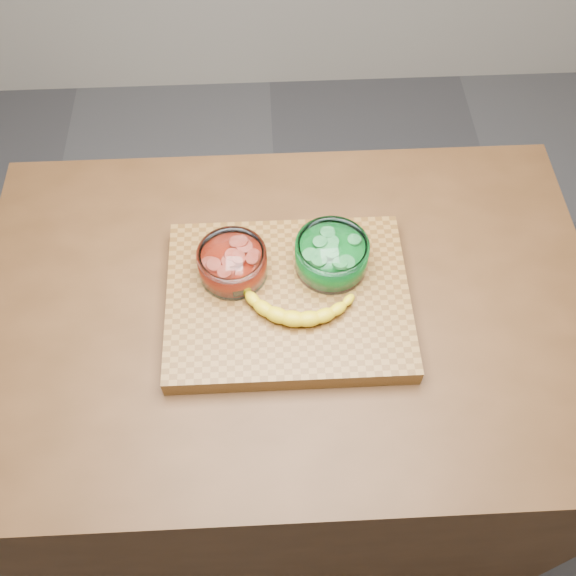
{
  "coord_description": "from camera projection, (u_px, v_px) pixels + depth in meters",
  "views": [
    {
      "loc": [
        -0.03,
        -0.64,
        1.94
      ],
      "look_at": [
        0.0,
        0.0,
        0.96
      ],
      "focal_mm": 40.0,
      "sensor_mm": 36.0,
      "label": 1
    }
  ],
  "objects": [
    {
      "name": "bowl_green",
      "position": [
        331.0,
        255.0,
        1.19
      ],
      "size": [
        0.14,
        0.14,
        0.06
      ],
      "color": "white",
      "rests_on": "cutting_board"
    },
    {
      "name": "ground",
      "position": [
        288.0,
        458.0,
        1.97
      ],
      "size": [
        3.5,
        3.5,
        0.0
      ],
      "primitive_type": "plane",
      "color": "#4F4F53",
      "rests_on": "ground"
    },
    {
      "name": "counter",
      "position": [
        288.0,
        400.0,
        1.6
      ],
      "size": [
        1.2,
        0.8,
        0.9
      ],
      "primitive_type": "cube",
      "color": "#492C16",
      "rests_on": "ground"
    },
    {
      "name": "banana",
      "position": [
        297.0,
        302.0,
        1.16
      ],
      "size": [
        0.24,
        0.13,
        0.03
      ],
      "primitive_type": null,
      "color": "gold",
      "rests_on": "cutting_board"
    },
    {
      "name": "cutting_board",
      "position": [
        288.0,
        300.0,
        1.2
      ],
      "size": [
        0.45,
        0.35,
        0.04
      ],
      "primitive_type": "cube",
      "color": "brown",
      "rests_on": "counter"
    },
    {
      "name": "bowl_red",
      "position": [
        233.0,
        263.0,
        1.19
      ],
      "size": [
        0.13,
        0.13,
        0.06
      ],
      "color": "white",
      "rests_on": "cutting_board"
    }
  ]
}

